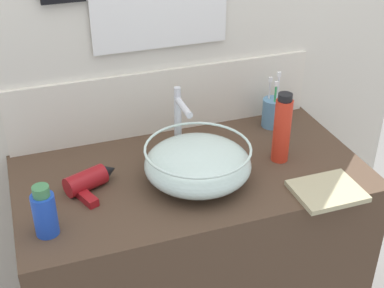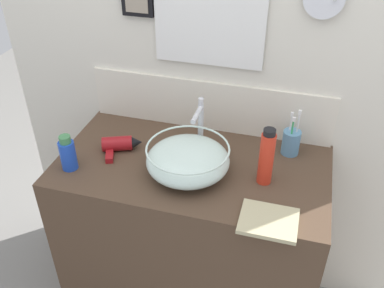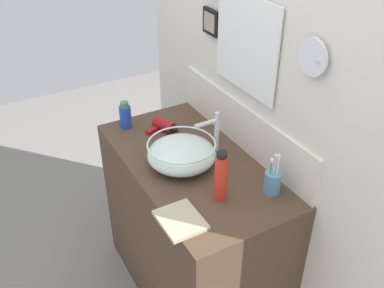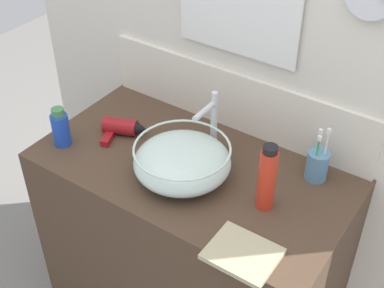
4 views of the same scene
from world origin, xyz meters
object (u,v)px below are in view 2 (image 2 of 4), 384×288
at_px(hair_drier, 120,144).
at_px(toothbrush_cup, 291,142).
at_px(faucet, 201,121).
at_px(soap_dispenser, 266,157).
at_px(glass_bowl_sink, 189,160).
at_px(hand_towel, 269,221).
at_px(lotion_bottle, 68,154).

distance_m(hair_drier, toothbrush_cup, 0.71).
relative_size(faucet, soap_dispenser, 0.98).
bearing_deg(glass_bowl_sink, hair_drier, 167.79).
bearing_deg(soap_dispenser, hand_towel, -77.89).
height_order(hair_drier, lotion_bottle, lotion_bottle).
xyz_separation_m(hair_drier, soap_dispenser, (0.61, -0.04, 0.08)).
bearing_deg(hand_towel, soap_dispenser, 102.11).
height_order(toothbrush_cup, lotion_bottle, toothbrush_cup).
distance_m(faucet, hand_towel, 0.51).
xyz_separation_m(glass_bowl_sink, hand_towel, (0.34, -0.19, -0.06)).
xyz_separation_m(glass_bowl_sink, faucet, (-0.00, 0.17, 0.07)).
height_order(hair_drier, hand_towel, hair_drier).
bearing_deg(toothbrush_cup, hair_drier, -165.79).
bearing_deg(hand_towel, glass_bowl_sink, 150.96).
bearing_deg(soap_dispenser, hair_drier, 176.25).
relative_size(faucet, toothbrush_cup, 1.12).
relative_size(glass_bowl_sink, hair_drier, 1.84).
bearing_deg(faucet, soap_dispenser, -26.73).
xyz_separation_m(hair_drier, hand_towel, (0.65, -0.25, -0.02)).
bearing_deg(soap_dispenser, lotion_bottle, -170.53).
height_order(glass_bowl_sink, hand_towel, glass_bowl_sink).
bearing_deg(hand_towel, lotion_bottle, 173.57).
xyz_separation_m(faucet, hair_drier, (-0.32, -0.11, -0.10)).
relative_size(faucet, hair_drier, 1.31).
xyz_separation_m(toothbrush_cup, lotion_bottle, (-0.83, -0.34, 0.01)).
height_order(faucet, toothbrush_cup, faucet).
relative_size(glass_bowl_sink, soap_dispenser, 1.38).
relative_size(hair_drier, soap_dispenser, 0.75).
bearing_deg(faucet, hair_drier, -161.58).
bearing_deg(faucet, glass_bowl_sink, -90.00).
bearing_deg(hand_towel, toothbrush_cup, 85.77).
distance_m(glass_bowl_sink, toothbrush_cup, 0.44).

